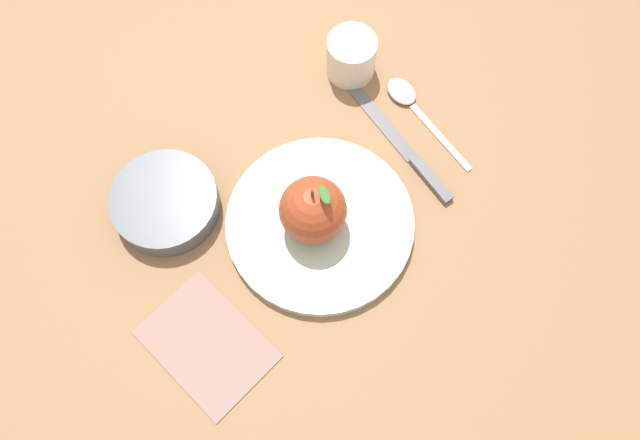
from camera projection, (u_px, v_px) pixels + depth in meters
ground_plane at (327, 215)px, 0.82m from camera, size 2.40×2.40×0.00m
dinner_plate at (320, 223)px, 0.80m from camera, size 0.24×0.24×0.02m
apple at (313, 210)px, 0.76m from camera, size 0.08×0.08×0.10m
side_bowl at (165, 202)px, 0.80m from camera, size 0.14×0.14×0.03m
cup at (351, 55)px, 0.87m from camera, size 0.07×0.07×0.06m
knife at (407, 151)px, 0.85m from camera, size 0.17×0.17×0.01m
spoon at (410, 101)px, 0.87m from camera, size 0.14×0.13×0.01m
linen_napkin at (207, 344)px, 0.75m from camera, size 0.19×0.17×0.00m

